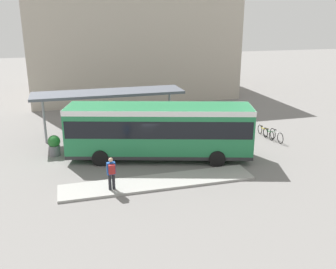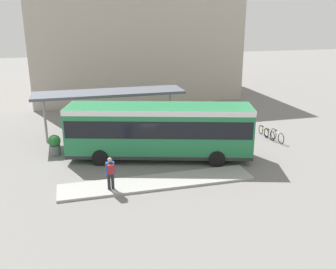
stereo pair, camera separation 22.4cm
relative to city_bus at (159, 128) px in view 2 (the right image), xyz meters
The scene contains 11 objects.
ground_plane 1.88m from the city_bus, 163.61° to the left, with size 120.00×120.00×0.00m, color slate.
curb_island 3.95m from the city_bus, 105.29° to the right, with size 9.97×1.80×0.12m.
city_bus is the anchor object (origin of this frame).
pedestrian_waiting 5.06m from the city_bus, 131.75° to the right, with size 0.41×0.43×1.64m.
bicycle_white 8.62m from the city_bus, ahead, with size 0.48×1.80×0.77m.
bicycle_green 8.52m from the city_bus, 11.09° to the left, with size 0.48×1.53×0.66m.
bicycle_yellow 8.61m from the city_bus, 15.68° to the left, with size 0.48×1.57×0.68m.
station_shelter 5.47m from the city_bus, 116.00° to the left, with size 10.12×2.51×3.26m.
potted_planter_near_shelter 6.54m from the city_bus, 160.27° to the left, with size 0.74×0.74×1.28m.
potted_planter_far_side 2.72m from the city_bus, 110.86° to the left, with size 0.77×0.77×1.23m.
station_building 21.37m from the city_bus, 84.88° to the left, with size 20.10×14.18×11.16m.
Camera 2 is at (-4.91, -20.39, 8.26)m, focal length 40.00 mm.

